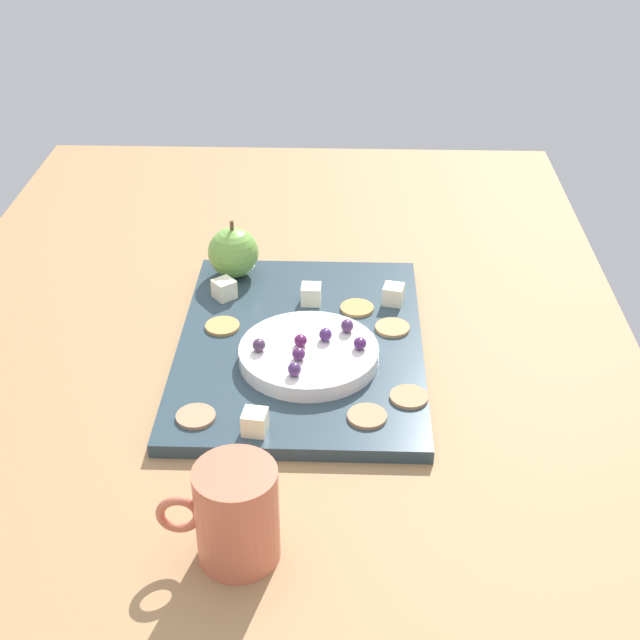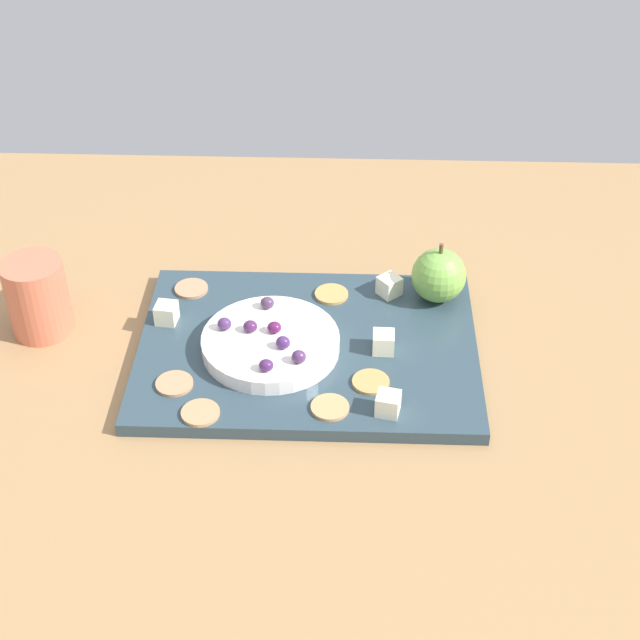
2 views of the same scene
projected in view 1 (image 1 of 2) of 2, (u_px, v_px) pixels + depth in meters
The scene contains 23 objects.
table at pixel (270, 366), 107.58cm from camera, with size 130.75×88.13×4.21cm, color #9B754B.
platter at pixel (301, 345), 106.08cm from camera, with size 39.17×28.53×1.58cm, color #2D414C.
serving_dish at pixel (309, 354), 101.44cm from camera, with size 15.84×15.84×1.84cm, color white.
apple_whole at pixel (233, 253), 117.14cm from camera, with size 6.66×6.66×6.66cm, color #73AC46.
apple_stem at pixel (232, 225), 115.05cm from camera, with size 0.50×0.50×1.20cm, color brown.
cheese_cube_0 at pixel (224, 289), 113.31cm from camera, with size 2.43×2.43×2.43cm, color #F7F3CE.
cheese_cube_1 at pixel (393, 294), 112.18cm from camera, with size 2.43×2.43×2.43cm, color white.
cheese_cube_2 at pixel (311, 294), 112.21cm from camera, with size 2.43×2.43×2.43cm, color #F9F0C9.
cheese_cube_3 at pixel (255, 422), 90.62cm from camera, with size 2.43×2.43×2.43cm, color #F3EFC6.
cracker_0 at pixel (367, 416), 93.05cm from camera, with size 4.14×4.14×0.40cm, color tan.
cracker_1 at pixel (222, 326), 107.80cm from camera, with size 4.14×4.14×0.40cm, color tan.
cracker_2 at pixel (409, 397), 95.86cm from camera, with size 4.14×4.14×0.40cm, color tan.
cracker_3 at pixel (196, 416), 93.02cm from camera, with size 4.14×4.14×0.40cm, color tan.
cracker_4 at pixel (392, 328), 107.51cm from camera, with size 4.14×4.14×0.40cm, color tan.
cracker_5 at pixel (357, 308), 111.35cm from camera, with size 4.14×4.14×0.40cm, color tan.
grape_0 at pixel (259, 345), 100.08cm from camera, with size 1.62×1.46×1.44cm, color #47304E.
grape_1 at pixel (301, 340), 100.96cm from camera, with size 1.62×1.46×1.34cm, color #55194A.
grape_2 at pixel (360, 343), 100.42cm from camera, with size 1.62×1.46×1.36cm, color #452156.
grape_3 at pixel (294, 369), 96.05cm from camera, with size 1.62×1.46×1.51cm, color #492B5E.
grape_4 at pixel (325, 335), 101.84cm from camera, with size 1.62×1.46×1.48cm, color #462661.
grape_5 at pixel (347, 326), 103.37cm from camera, with size 1.62×1.46×1.54cm, color #4C2C58.
grape_6 at pixel (299, 354), 98.61cm from camera, with size 1.62×1.46×1.41cm, color #4B2250.
cup at pixel (234, 514), 76.81cm from camera, with size 7.26×10.47×9.54cm.
Camera 1 is at (88.02, 8.99, 63.83)cm, focal length 50.48 mm.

